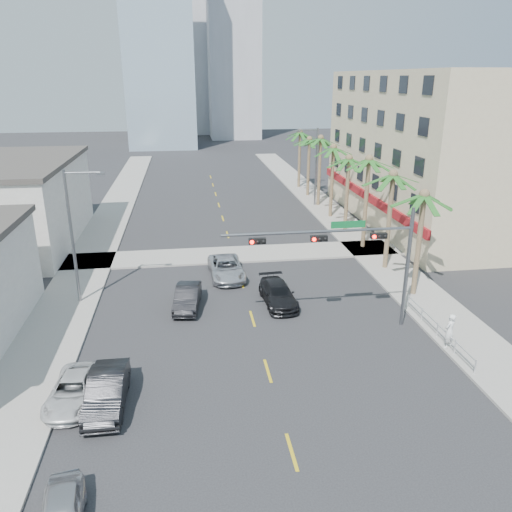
# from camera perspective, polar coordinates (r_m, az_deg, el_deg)

# --- Properties ---
(ground) EXTENTS (260.00, 260.00, 0.00)m
(ground) POSITION_cam_1_polar(r_m,az_deg,el_deg) (23.34, 3.03, -18.25)
(ground) COLOR #262628
(ground) RESTS_ON ground
(sidewalk_right) EXTENTS (4.00, 120.00, 0.15)m
(sidewalk_right) POSITION_cam_1_polar(r_m,az_deg,el_deg) (43.56, 13.61, 0.03)
(sidewalk_right) COLOR gray
(sidewalk_right) RESTS_ON ground
(sidewalk_left) EXTENTS (4.00, 120.00, 0.15)m
(sidewalk_left) POSITION_cam_1_polar(r_m,az_deg,el_deg) (41.45, -19.03, -1.54)
(sidewalk_left) COLOR gray
(sidewalk_left) RESTS_ON ground
(sidewalk_cross) EXTENTS (80.00, 4.00, 0.15)m
(sidewalk_cross) POSITION_cam_1_polar(r_m,az_deg,el_deg) (42.66, -2.57, 0.16)
(sidewalk_cross) COLOR gray
(sidewalk_cross) RESTS_ON ground
(building_right) EXTENTS (15.25, 28.00, 15.00)m
(building_right) POSITION_cam_1_polar(r_m,az_deg,el_deg) (54.91, 20.37, 11.37)
(building_right) COLOR #C8B48D
(building_right) RESTS_ON ground
(building_left_far) EXTENTS (11.00, 18.00, 7.20)m
(building_left_far) POSITION_cam_1_polar(r_m,az_deg,el_deg) (49.82, -26.40, 5.21)
(building_left_far) COLOR beige
(building_left_far) RESTS_ON ground
(tower_far_left) EXTENTS (14.00, 14.00, 48.00)m
(tower_far_left) POSITION_cam_1_polar(r_m,az_deg,el_deg) (113.51, -11.18, 24.29)
(tower_far_left) COLOR #99B2C6
(tower_far_left) RESTS_ON ground
(tower_far_right) EXTENTS (12.00, 12.00, 60.00)m
(tower_far_right) POSITION_cam_1_polar(r_m,az_deg,el_deg) (129.60, -2.64, 26.66)
(tower_far_right) COLOR #ADADB2
(tower_far_right) RESTS_ON ground
(tower_far_center) EXTENTS (16.00, 16.00, 42.00)m
(tower_far_center) POSITION_cam_1_polar(r_m,az_deg,el_deg) (143.18, -8.38, 22.22)
(tower_far_center) COLOR #ADADB2
(tower_far_center) RESTS_ON ground
(traffic_signal_mast) EXTENTS (11.12, 0.54, 7.20)m
(traffic_signal_mast) POSITION_cam_1_polar(r_m,az_deg,el_deg) (29.19, 11.43, 0.77)
(traffic_signal_mast) COLOR slate
(traffic_signal_mast) RESTS_ON ground
(palm_tree_0) EXTENTS (4.80, 4.80, 7.80)m
(palm_tree_0) POSITION_cam_1_polar(r_m,az_deg,el_deg) (34.49, 18.68, 6.53)
(palm_tree_0) COLOR brown
(palm_tree_0) RESTS_ON ground
(palm_tree_1) EXTENTS (4.80, 4.80, 8.16)m
(palm_tree_1) POSITION_cam_1_polar(r_m,az_deg,el_deg) (39.04, 15.41, 8.83)
(palm_tree_1) COLOR brown
(palm_tree_1) RESTS_ON ground
(palm_tree_2) EXTENTS (4.80, 4.80, 8.52)m
(palm_tree_2) POSITION_cam_1_polar(r_m,az_deg,el_deg) (43.73, 12.79, 10.62)
(palm_tree_2) COLOR brown
(palm_tree_2) RESTS_ON ground
(palm_tree_3) EXTENTS (4.80, 4.80, 7.80)m
(palm_tree_3) POSITION_cam_1_polar(r_m,az_deg,el_deg) (48.68, 10.59, 10.82)
(palm_tree_3) COLOR brown
(palm_tree_3) RESTS_ON ground
(palm_tree_4) EXTENTS (4.80, 4.80, 8.16)m
(palm_tree_4) POSITION_cam_1_polar(r_m,az_deg,el_deg) (53.54, 8.86, 12.09)
(palm_tree_4) COLOR brown
(palm_tree_4) RESTS_ON ground
(palm_tree_5) EXTENTS (4.80, 4.80, 8.52)m
(palm_tree_5) POSITION_cam_1_polar(r_m,az_deg,el_deg) (58.45, 7.40, 13.13)
(palm_tree_5) COLOR brown
(palm_tree_5) RESTS_ON ground
(palm_tree_6) EXTENTS (4.80, 4.80, 7.80)m
(palm_tree_6) POSITION_cam_1_polar(r_m,az_deg,el_deg) (63.53, 6.12, 13.06)
(palm_tree_6) COLOR brown
(palm_tree_6) RESTS_ON ground
(palm_tree_7) EXTENTS (4.80, 4.80, 8.16)m
(palm_tree_7) POSITION_cam_1_polar(r_m,az_deg,el_deg) (68.52, 5.06, 13.87)
(palm_tree_7) COLOR brown
(palm_tree_7) RESTS_ON ground
(streetlight_left) EXTENTS (2.55, 0.25, 9.00)m
(streetlight_left) POSITION_cam_1_polar(r_m,az_deg,el_deg) (34.13, -20.03, 2.71)
(streetlight_left) COLOR slate
(streetlight_left) RESTS_ON ground
(streetlight_right) EXTENTS (2.55, 0.25, 9.00)m
(streetlight_right) POSITION_cam_1_polar(r_m,az_deg,el_deg) (58.67, 6.70, 10.49)
(streetlight_right) COLOR slate
(streetlight_right) RESTS_ON ground
(guardrail) EXTENTS (0.08, 8.08, 1.00)m
(guardrail) POSITION_cam_1_polar(r_m,az_deg,el_deg) (31.01, 20.04, -7.75)
(guardrail) COLOR silver
(guardrail) RESTS_ON ground
(car_parked_mid) EXTENTS (1.67, 4.73, 1.56)m
(car_parked_mid) POSITION_cam_1_polar(r_m,az_deg,el_deg) (24.68, -16.68, -14.59)
(car_parked_mid) COLOR black
(car_parked_mid) RESTS_ON ground
(car_parked_far) EXTENTS (2.34, 4.53, 1.22)m
(car_parked_far) POSITION_cam_1_polar(r_m,az_deg,el_deg) (25.52, -20.14, -14.23)
(car_parked_far) COLOR silver
(car_parked_far) RESTS_ON ground
(car_lane_left) EXTENTS (2.03, 4.51, 1.44)m
(car_lane_left) POSITION_cam_1_polar(r_m,az_deg,el_deg) (33.20, -7.85, -4.71)
(car_lane_left) COLOR black
(car_lane_left) RESTS_ON ground
(car_lane_center) EXTENTS (2.69, 5.42, 1.47)m
(car_lane_center) POSITION_cam_1_polar(r_m,az_deg,el_deg) (37.85, -3.42, -1.38)
(car_lane_center) COLOR silver
(car_lane_center) RESTS_ON ground
(car_lane_right) EXTENTS (2.24, 4.95, 1.41)m
(car_lane_right) POSITION_cam_1_polar(r_m,az_deg,el_deg) (33.47, 2.53, -4.35)
(car_lane_right) COLOR black
(car_lane_right) RESTS_ON ground
(pedestrian) EXTENTS (0.88, 0.79, 2.02)m
(pedestrian) POSITION_cam_1_polar(r_m,az_deg,el_deg) (29.83, 21.25, -7.98)
(pedestrian) COLOR white
(pedestrian) RESTS_ON sidewalk_right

